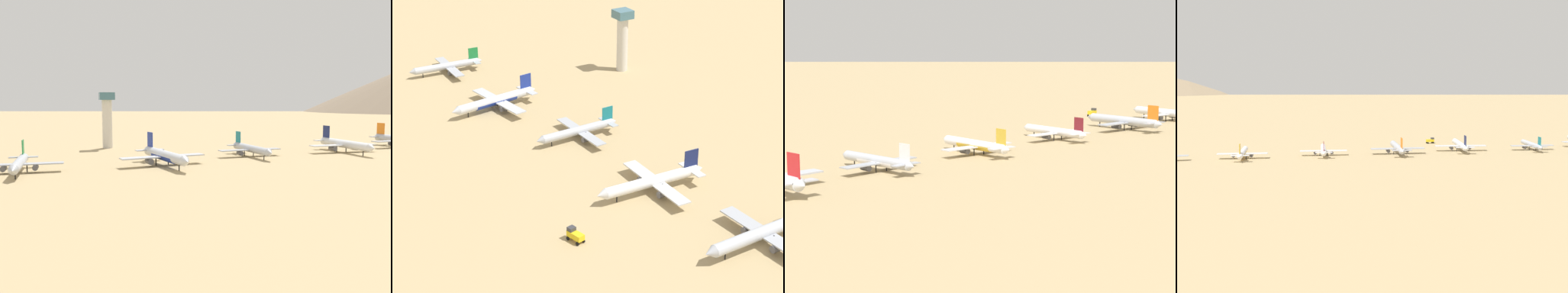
% 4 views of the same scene
% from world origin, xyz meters
% --- Properties ---
extents(ground_plane, '(2102.96, 2102.96, 0.00)m').
position_xyz_m(ground_plane, '(0.00, 0.00, 0.00)').
color(ground_plane, tan).
extents(parked_jet_0, '(33.30, 27.00, 9.62)m').
position_xyz_m(parked_jet_0, '(23.89, -175.23, 3.24)').
color(parked_jet_0, '#B2B7C1').
rests_on(parked_jet_0, ground).
extents(parked_jet_1, '(38.37, 31.36, 11.09)m').
position_xyz_m(parked_jet_1, '(22.25, -127.74, 3.69)').
color(parked_jet_1, silver).
rests_on(parked_jet_1, ground).
extents(parked_jet_2, '(33.52, 27.20, 9.67)m').
position_xyz_m(parked_jet_2, '(8.18, -87.72, 3.26)').
color(parked_jet_2, '#B2B7C1').
rests_on(parked_jet_2, ground).
extents(parked_jet_3, '(39.06, 31.67, 11.28)m').
position_xyz_m(parked_jet_3, '(7.68, -41.95, 3.80)').
color(parked_jet_3, silver).
rests_on(parked_jet_3, ground).
extents(parked_jet_4, '(39.96, 32.43, 11.53)m').
position_xyz_m(parked_jet_4, '(-1.20, -1.60, 3.88)').
color(parked_jet_4, '#B2B7C1').
rests_on(parked_jet_4, ground).
extents(service_truck, '(3.75, 5.59, 3.90)m').
position_xyz_m(service_truck, '(42.65, -29.59, 2.08)').
color(service_truck, yellow).
rests_on(service_truck, ground).
extents(control_tower, '(7.20, 7.20, 27.09)m').
position_xyz_m(control_tower, '(-43.74, -140.51, 15.22)').
color(control_tower, beige).
rests_on(control_tower, ground).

